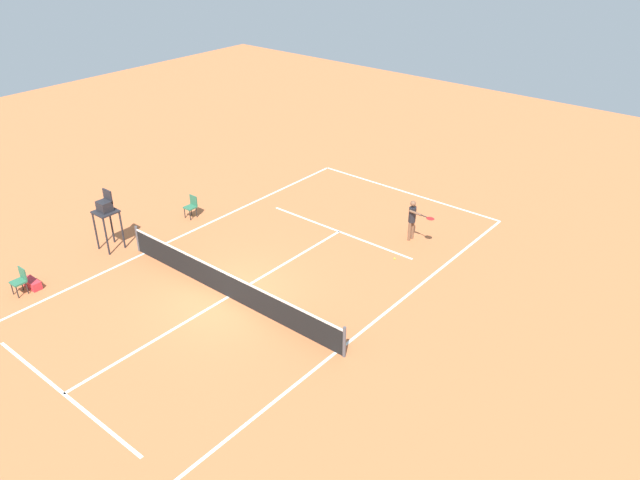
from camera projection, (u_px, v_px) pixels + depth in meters
ground_plane at (228, 297)px, 21.22m from camera, size 60.00×60.00×0.00m
court_lines at (228, 297)px, 21.22m from camera, size 9.44×22.46×0.01m
tennis_net at (227, 285)px, 20.98m from camera, size 10.04×0.10×1.07m
player_serving at (413, 217)px, 24.27m from camera, size 1.26×0.65×1.69m
tennis_ball at (395, 259)px, 23.40m from camera, size 0.07×0.07×0.07m
umpire_chair at (106, 211)px, 23.41m from camera, size 0.80×0.80×2.41m
courtside_chair_near at (20, 280)px, 21.16m from camera, size 0.44×0.46×0.95m
courtside_chair_mid at (191, 206)px, 26.29m from camera, size 0.44×0.46×0.95m
equipment_bag at (32, 284)px, 21.67m from camera, size 0.76×0.32×0.30m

